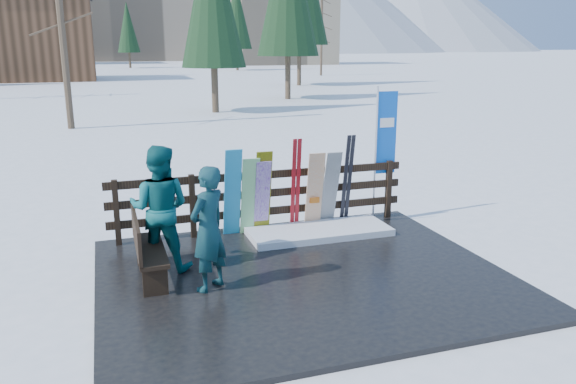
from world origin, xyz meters
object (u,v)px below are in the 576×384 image
object	(u,v)px
snowboard_0	(232,193)
rental_flag	(384,138)
bench	(145,246)
snowboard_3	(262,197)
person_front	(208,229)
snowboard_1	(250,197)
snowboard_4	(330,189)
snowboard_2	(263,193)
snowboard_5	(315,191)
person_back	(160,208)

from	to	relation	value
snowboard_0	rental_flag	world-z (taller)	rental_flag
snowboard_0	bench	bearing A→B (deg)	-138.24
snowboard_3	person_front	size ratio (longest dim) A/B	0.79
snowboard_0	rental_flag	distance (m)	3.20
snowboard_0	person_front	world-z (taller)	person_front
bench	snowboard_1	bearing A→B (deg)	36.82
bench	rental_flag	size ratio (longest dim) A/B	0.58
snowboard_4	rental_flag	distance (m)	1.53
bench	snowboard_2	world-z (taller)	snowboard_2
snowboard_5	rental_flag	world-z (taller)	rental_flag
bench	snowboard_4	bearing A→B (deg)	22.67
snowboard_3	rental_flag	distance (m)	2.72
bench	snowboard_3	distance (m)	2.64
person_front	person_back	distance (m)	1.13
snowboard_2	snowboard_4	bearing A→B (deg)	0.00
snowboard_2	person_front	xyz separation A→B (m)	(-1.37, -2.07, 0.11)
rental_flag	person_front	size ratio (longest dim) A/B	1.46
person_front	bench	bearing A→B (deg)	-76.36
snowboard_3	person_back	xyz separation A→B (m)	(-1.91, -1.09, 0.28)
snowboard_1	snowboard_3	world-z (taller)	snowboard_1
snowboard_2	snowboard_3	xyz separation A→B (m)	(-0.02, 0.00, -0.09)
snowboard_1	snowboard_2	world-z (taller)	snowboard_2
snowboard_1	snowboard_3	xyz separation A→B (m)	(0.23, 0.00, -0.03)
person_front	snowboard_2	bearing A→B (deg)	-163.70
snowboard_3	person_back	distance (m)	2.22
snowboard_5	rental_flag	xyz separation A→B (m)	(1.53, 0.27, 0.87)
snowboard_0	person_back	distance (m)	1.76
snowboard_3	person_front	bearing A→B (deg)	-123.19
snowboard_4	person_front	size ratio (longest dim) A/B	0.85
snowboard_5	person_front	xyz separation A→B (m)	(-2.37, -2.07, 0.16)
snowboard_2	snowboard_5	distance (m)	1.00
snowboard_4	snowboard_5	distance (m)	0.31
snowboard_4	rental_flag	xyz separation A→B (m)	(1.22, 0.27, 0.87)
person_back	snowboard_1	bearing A→B (deg)	-124.66
snowboard_3	person_back	world-z (taller)	person_back
snowboard_0	snowboard_1	size ratio (longest dim) A/B	1.13
person_back	snowboard_5	bearing A→B (deg)	-137.15
rental_flag	snowboard_3	bearing A→B (deg)	-173.95
bench	snowboard_5	size ratio (longest dim) A/B	1.01
snowboard_0	person_front	bearing A→B (deg)	-111.38
snowboard_5	rental_flag	bearing A→B (deg)	9.98
snowboard_5	snowboard_1	bearing A→B (deg)	-180.00
snowboard_2	rental_flag	xyz separation A→B (m)	(2.53, 0.27, 0.83)
snowboard_5	person_front	world-z (taller)	person_front
snowboard_3	person_back	bearing A→B (deg)	-150.25
bench	snowboard_4	size ratio (longest dim) A/B	0.99
snowboard_5	person_back	size ratio (longest dim) A/B	0.77
bench	snowboard_3	xyz separation A→B (m)	(2.19, 1.47, 0.17)
person_front	person_back	xyz separation A→B (m)	(-0.56, 0.98, 0.08)
person_back	snowboard_0	bearing A→B (deg)	-119.01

